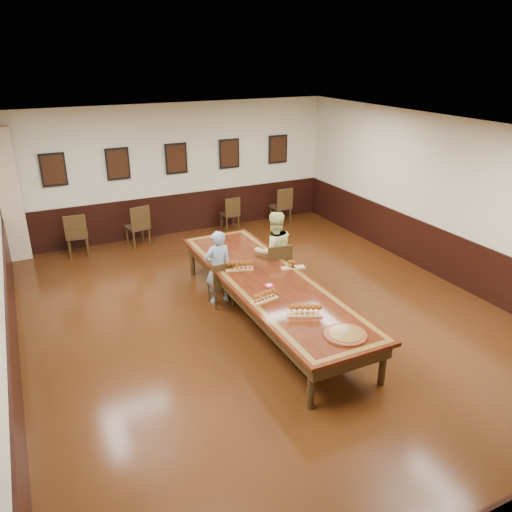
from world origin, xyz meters
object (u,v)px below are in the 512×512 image
spare_chair_d (281,205)px  spare_chair_c (230,213)px  chair_man (220,282)px  spare_chair_a (77,234)px  person_woman (274,251)px  person_man (218,267)px  conference_table (269,287)px  chair_woman (276,267)px  carved_platter (345,335)px  spare_chair_b (137,225)px

spare_chair_d → spare_chair_c: bearing=-8.6°
chair_man → spare_chair_a: (-2.01, 3.63, 0.06)m
spare_chair_a → person_woman: (3.18, -3.49, 0.29)m
chair_man → person_man: bearing=-90.0°
spare_chair_d → conference_table: size_ratio=0.20×
chair_woman → conference_table: chair_woman is taller
spare_chair_d → carved_platter: bearing=66.9°
person_woman → carved_platter: bearing=87.7°
spare_chair_c → person_man: person_man is taller
chair_man → spare_chair_a: spare_chair_a is taller
chair_woman → person_man: person_man is taller
chair_woman → spare_chair_a: size_ratio=1.01×
person_man → chair_woman: bearing=177.0°
spare_chair_a → spare_chair_c: 3.80m
spare_chair_b → conference_table: spare_chair_b is taller
chair_man → carved_platter: chair_man is taller
conference_table → person_woman: bearing=58.1°
chair_woman → spare_chair_c: size_ratio=1.15×
person_man → conference_table: 1.12m
spare_chair_b → carved_platter: 6.65m
carved_platter → spare_chair_d: bearing=68.7°
chair_man → spare_chair_d: (3.19, 3.58, 0.06)m
spare_chair_b → person_man: person_man is taller
chair_woman → carved_platter: (-0.51, -2.96, 0.27)m
spare_chair_a → person_man: (2.01, -3.53, 0.20)m
chair_woman → spare_chair_a: bearing=-41.2°
spare_chair_a → spare_chair_d: 5.20m
person_woman → spare_chair_c: bearing=-92.3°
spare_chair_b → carved_platter: size_ratio=1.55×
conference_table → carved_platter: bearing=-86.7°
person_man → carved_platter: person_man is taller
spare_chair_a → spare_chair_b: (1.36, -0.03, 0.01)m
spare_chair_d → person_man: (-3.19, -3.49, 0.20)m
spare_chair_d → person_man: size_ratio=0.71×
chair_woman → spare_chair_a: 4.79m
chair_man → spare_chair_b: spare_chair_b is taller
chair_man → conference_table: 1.05m
chair_woman → carved_platter: chair_woman is taller
chair_woman → spare_chair_c: bearing=-92.2°
person_woman → carved_platter: 3.11m
spare_chair_d → person_man: person_man is taller
person_man → spare_chair_a: bearing=-60.4°
chair_woman → spare_chair_b: 4.00m
chair_man → spare_chair_c: (1.78, 3.75, 0.00)m
spare_chair_a → spare_chair_c: size_ratio=1.14×
spare_chair_d → carved_platter: (-2.54, -6.50, 0.27)m
spare_chair_c → spare_chair_d: size_ratio=0.88×
spare_chair_b → spare_chair_d: 3.84m
person_woman → carved_platter: size_ratio=2.41×
spare_chair_c → spare_chair_d: (1.40, -0.17, 0.06)m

